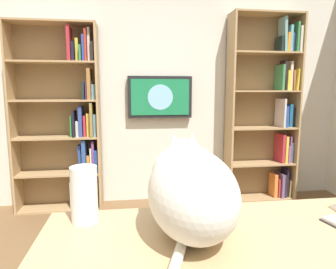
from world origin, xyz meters
name	(u,v)px	position (x,y,z in m)	size (l,w,h in m)	color
wall_back	(162,88)	(0.00, -2.23, 1.35)	(4.52, 0.06, 2.70)	silver
bookshelf_left	(269,110)	(-1.27, -2.06, 1.09)	(0.84, 0.28, 2.19)	tan
bookshelf_right	(68,123)	(1.06, -2.06, 0.97)	(0.92, 0.28, 2.03)	tan
wall_mounted_tv	(160,97)	(0.04, -2.15, 1.25)	(0.74, 0.07, 0.48)	black
desk	(255,263)	(-0.06, 0.29, 0.66)	(1.65, 0.62, 0.77)	tan
cat	(190,186)	(0.18, 0.21, 0.95)	(0.34, 0.66, 0.37)	silver
paper_towel_roll	(84,194)	(0.60, 0.07, 0.89)	(0.11, 0.11, 0.24)	white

